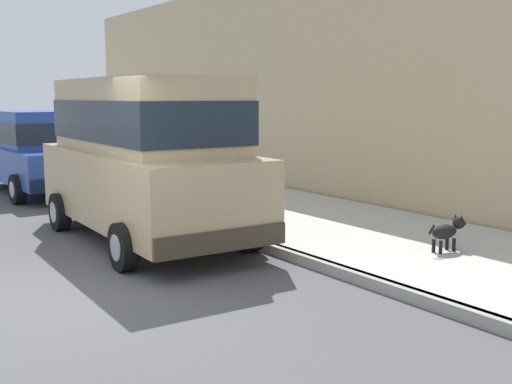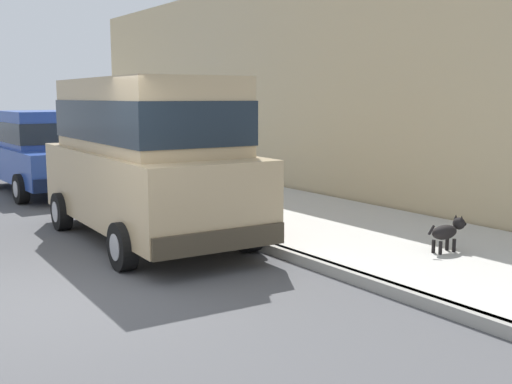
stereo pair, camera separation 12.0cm
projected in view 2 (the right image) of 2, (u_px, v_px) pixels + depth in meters
name	position (u px, v px, depth m)	size (l,w,h in m)	color
ground_plane	(58.00, 300.00, 6.99)	(80.00, 80.00, 0.00)	#4C4C4F
curb	(288.00, 254.00, 8.75)	(0.16, 64.00, 0.14)	gray
sidewalk	(381.00, 238.00, 9.74)	(3.60, 64.00, 0.14)	#B7B5AD
car_tan_van	(146.00, 152.00, 9.74)	(2.26, 4.97, 2.52)	tan
car_blue_sedan	(43.00, 151.00, 14.79)	(2.09, 4.63, 1.92)	#28479E
dog_black	(448.00, 231.00, 8.57)	(0.75, 0.21, 0.49)	black
fire_hydrant	(272.00, 211.00, 9.78)	(0.34, 0.24, 0.72)	red
building_facade	(274.00, 85.00, 15.30)	(0.50, 20.00, 5.06)	tan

